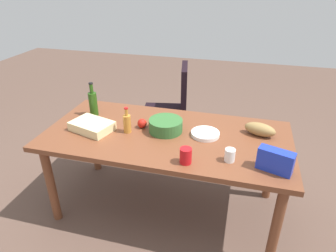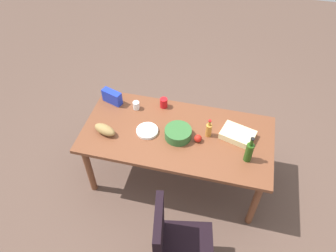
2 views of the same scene
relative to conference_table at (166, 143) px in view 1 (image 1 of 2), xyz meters
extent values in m
plane|color=brown|center=(0.00, 0.00, -0.67)|extent=(10.00, 10.00, 0.00)
cube|color=brown|center=(0.00, 0.00, 0.06)|extent=(1.91, 0.93, 0.04)
cylinder|color=brown|center=(-0.86, -0.37, -0.31)|extent=(0.07, 0.07, 0.71)
cylinder|color=brown|center=(0.86, -0.37, -0.31)|extent=(0.07, 0.07, 0.71)
cylinder|color=brown|center=(-0.86, 0.37, -0.31)|extent=(0.07, 0.07, 0.71)
cylinder|color=brown|center=(0.86, 0.37, -0.31)|extent=(0.07, 0.07, 0.71)
cylinder|color=gray|center=(-0.30, 1.00, -0.64)|extent=(0.56, 0.56, 0.05)
cylinder|color=gray|center=(-0.30, 1.00, -0.44)|extent=(0.06, 0.06, 0.36)
cube|color=black|center=(-0.30, 1.00, -0.25)|extent=(0.56, 0.56, 0.09)
cube|color=black|center=(-0.08, 1.04, 0.06)|extent=(0.14, 0.44, 0.53)
cylinder|color=white|center=(0.30, 0.05, 0.10)|extent=(0.24, 0.24, 0.03)
cylinder|color=white|center=(0.51, -0.25, 0.13)|extent=(0.08, 0.08, 0.09)
sphere|color=red|center=(-0.22, 0.05, 0.12)|extent=(0.09, 0.09, 0.08)
cylinder|color=#31642F|center=(-0.02, 0.04, 0.13)|extent=(0.30, 0.30, 0.10)
cube|color=beige|center=(-0.59, -0.09, 0.12)|extent=(0.37, 0.30, 0.07)
ellipsoid|color=olive|center=(0.70, 0.17, 0.13)|extent=(0.26, 0.18, 0.10)
cylinder|color=red|center=(0.23, -0.35, 0.14)|extent=(0.09, 0.09, 0.11)
cube|color=#1E35B8|center=(0.79, -0.29, 0.16)|extent=(0.23, 0.15, 0.15)
cylinder|color=#C48130|center=(-0.30, -0.05, 0.15)|extent=(0.08, 0.08, 0.14)
cylinder|color=#C48130|center=(-0.30, -0.05, 0.25)|extent=(0.03, 0.03, 0.06)
cylinder|color=red|center=(-0.30, -0.05, 0.29)|extent=(0.04, 0.04, 0.01)
cylinder|color=#244B13|center=(-0.70, 0.17, 0.18)|extent=(0.08, 0.08, 0.21)
cylinder|color=#244B13|center=(-0.70, 0.17, 0.33)|extent=(0.03, 0.03, 0.08)
cylinder|color=black|center=(-0.70, 0.17, 0.37)|extent=(0.04, 0.04, 0.01)
camera|label=1|loc=(0.54, -1.96, 1.22)|focal=31.82mm
camera|label=2|loc=(-0.43, 2.16, 2.54)|focal=35.15mm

